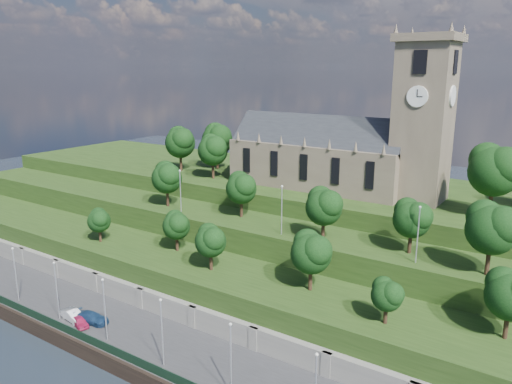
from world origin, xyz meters
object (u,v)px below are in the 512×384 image
Objects in this scene: church at (345,148)px; car_middle at (73,316)px; car_left at (80,322)px; car_right at (91,318)px.

church reaches higher than car_middle.
church reaches higher than car_left.
car_left is 0.81× the size of car_middle.
car_left is at bearing 147.73° from car_right.
car_middle is at bearing 93.81° from car_left.
car_right reaches higher than car_left.
church is 49.59m from car_right.
car_right is (0.57, 1.47, 0.11)m from car_left.
car_middle reaches higher than car_right.
car_middle is (-20.69, -42.70, -19.77)m from church.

